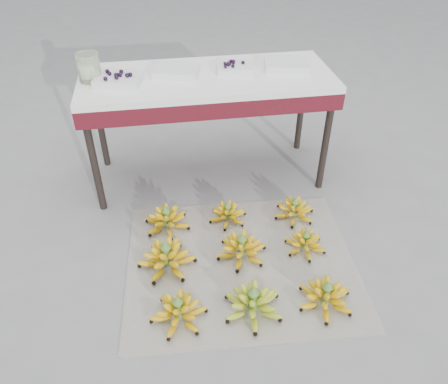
{
  "coord_description": "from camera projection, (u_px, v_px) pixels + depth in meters",
  "views": [
    {
      "loc": [
        -0.26,
        -1.57,
        1.78
      ],
      "look_at": [
        0.06,
        0.36,
        0.29
      ],
      "focal_mm": 35.0,
      "sensor_mm": 36.0,
      "label": 1
    }
  ],
  "objects": [
    {
      "name": "bunch_mid_left",
      "position": [
        167.0,
        258.0,
        2.36
      ],
      "size": [
        0.39,
        0.39,
        0.19
      ],
      "rotation": [
        0.0,
        0.0,
        -0.3
      ],
      "color": "yellow",
      "rests_on": "newspaper_mat"
    },
    {
      "name": "newspaper_mat",
      "position": [
        241.0,
        263.0,
        2.42
      ],
      "size": [
        1.31,
        1.12,
        0.01
      ],
      "primitive_type": "cube",
      "rotation": [
        0.0,
        0.0,
        -0.06
      ],
      "color": "white",
      "rests_on": "ground"
    },
    {
      "name": "bunch_back_right",
      "position": [
        294.0,
        210.0,
        2.69
      ],
      "size": [
        0.31,
        0.31,
        0.15
      ],
      "rotation": [
        0.0,
        0.0,
        -0.3
      ],
      "color": "yellow",
      "rests_on": "newspaper_mat"
    },
    {
      "name": "vendor_table",
      "position": [
        207.0,
        88.0,
        2.7
      ],
      "size": [
        1.54,
        0.62,
        0.74
      ],
      "color": "black",
      "rests_on": "ground"
    },
    {
      "name": "bunch_mid_center",
      "position": [
        242.0,
        248.0,
        2.42
      ],
      "size": [
        0.3,
        0.3,
        0.17
      ],
      "rotation": [
        0.0,
        0.0,
        0.09
      ],
      "color": "yellow",
      "rests_on": "newspaper_mat"
    },
    {
      "name": "glass_jar",
      "position": [
        89.0,
        67.0,
        2.53
      ],
      "size": [
        0.16,
        0.16,
        0.16
      ],
      "primitive_type": "cylinder",
      "rotation": [
        0.0,
        0.0,
        -0.26
      ],
      "color": "beige",
      "rests_on": "vendor_table"
    },
    {
      "name": "bunch_mid_right",
      "position": [
        305.0,
        243.0,
        2.47
      ],
      "size": [
        0.28,
        0.28,
        0.14
      ],
      "rotation": [
        0.0,
        0.0,
        0.24
      ],
      "color": "yellow",
      "rests_on": "newspaper_mat"
    },
    {
      "name": "tray_right",
      "position": [
        235.0,
        68.0,
        2.69
      ],
      "size": [
        0.24,
        0.18,
        0.06
      ],
      "color": "silver",
      "rests_on": "vendor_table"
    },
    {
      "name": "bunch_back_center",
      "position": [
        228.0,
        214.0,
        2.67
      ],
      "size": [
        0.29,
        0.29,
        0.14
      ],
      "rotation": [
        0.0,
        0.0,
        -0.31
      ],
      "color": "yellow",
      "rests_on": "newspaper_mat"
    },
    {
      "name": "bunch_front_left",
      "position": [
        178.0,
        311.0,
        2.09
      ],
      "size": [
        0.31,
        0.31,
        0.17
      ],
      "rotation": [
        0.0,
        0.0,
        -0.13
      ],
      "color": "yellow",
      "rests_on": "newspaper_mat"
    },
    {
      "name": "bunch_front_center",
      "position": [
        253.0,
        303.0,
        2.12
      ],
      "size": [
        0.35,
        0.35,
        0.18
      ],
      "rotation": [
        0.0,
        0.0,
        0.18
      ],
      "color": "#97C022",
      "rests_on": "newspaper_mat"
    },
    {
      "name": "tray_far_left",
      "position": [
        119.0,
        79.0,
        2.54
      ],
      "size": [
        0.3,
        0.25,
        0.07
      ],
      "color": "silver",
      "rests_on": "vendor_table"
    },
    {
      "name": "tray_left",
      "position": [
        176.0,
        71.0,
        2.64
      ],
      "size": [
        0.3,
        0.25,
        0.04
      ],
      "color": "silver",
      "rests_on": "vendor_table"
    },
    {
      "name": "bunch_back_left",
      "position": [
        167.0,
        220.0,
        2.61
      ],
      "size": [
        0.35,
        0.35,
        0.17
      ],
      "rotation": [
        0.0,
        0.0,
        0.32
      ],
      "color": "yellow",
      "rests_on": "newspaper_mat"
    },
    {
      "name": "tray_far_right",
      "position": [
        287.0,
        65.0,
        2.72
      ],
      "size": [
        0.3,
        0.24,
        0.04
      ],
      "color": "silver",
      "rests_on": "vendor_table"
    },
    {
      "name": "ground",
      "position": [
        224.0,
        276.0,
        2.35
      ],
      "size": [
        60.0,
        60.0,
        0.0
      ],
      "primitive_type": "plane",
      "color": "slate",
      "rests_on": "ground"
    },
    {
      "name": "bunch_front_right",
      "position": [
        326.0,
        296.0,
        2.16
      ],
      "size": [
        0.3,
        0.3,
        0.17
      ],
      "rotation": [
        0.0,
        0.0,
        0.09
      ],
      "color": "yellow",
      "rests_on": "newspaper_mat"
    }
  ]
}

